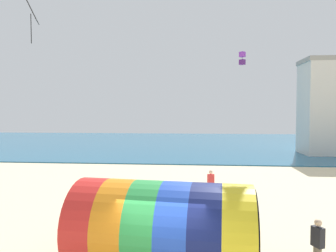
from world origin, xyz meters
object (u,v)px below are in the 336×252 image
(kite_handler, at_px, (318,245))
(bystander_near_water, at_px, (211,184))
(kite_black_diamond, at_px, (31,9))
(giant_inflatable_tube, at_px, (163,228))
(kite_purple_box, at_px, (242,58))

(kite_handler, relative_size, bystander_near_water, 1.03)
(kite_black_diamond, xyz_separation_m, bystander_near_water, (7.76, 5.11, -8.41))
(giant_inflatable_tube, xyz_separation_m, kite_handler, (4.73, 0.40, -0.56))
(giant_inflatable_tube, height_order, bystander_near_water, giant_inflatable_tube)
(giant_inflatable_tube, relative_size, bystander_near_water, 3.49)
(bystander_near_water, bearing_deg, giant_inflatable_tube, -103.22)
(giant_inflatable_tube, height_order, kite_purple_box, kite_purple_box)
(kite_handler, bearing_deg, kite_purple_box, 91.33)
(kite_handler, relative_size, kite_black_diamond, 0.84)
(kite_black_diamond, height_order, kite_purple_box, kite_black_diamond)
(kite_black_diamond, bearing_deg, kite_purple_box, 44.62)
(kite_purple_box, relative_size, bystander_near_water, 0.60)
(giant_inflatable_tube, height_order, kite_black_diamond, kite_black_diamond)
(giant_inflatable_tube, bearing_deg, kite_handler, 4.81)
(giant_inflatable_tube, xyz_separation_m, bystander_near_water, (1.93, 8.21, -0.59))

